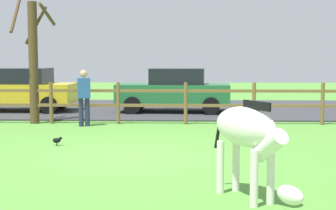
% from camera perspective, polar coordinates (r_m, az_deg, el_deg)
% --- Properties ---
extents(ground_plane, '(60.00, 60.00, 0.00)m').
position_cam_1_polar(ground_plane, '(10.36, -4.44, -5.78)').
color(ground_plane, '#549338').
extents(parking_asphalt, '(28.00, 7.40, 0.05)m').
position_cam_1_polar(parking_asphalt, '(19.54, -1.49, -0.42)').
color(parking_asphalt, '#38383D').
rests_on(parking_asphalt, ground_plane).
extents(paddock_fence, '(20.40, 0.11, 1.25)m').
position_cam_1_polar(paddock_fence, '(15.29, -5.62, 0.54)').
color(paddock_fence, brown).
rests_on(paddock_fence, ground_plane).
extents(bare_tree, '(1.17, 1.10, 3.82)m').
position_cam_1_polar(bare_tree, '(15.81, -14.90, 5.13)').
color(bare_tree, '#513A23').
rests_on(bare_tree, ground_plane).
extents(zebra, '(1.19, 1.74, 1.41)m').
position_cam_1_polar(zebra, '(7.17, 9.06, -3.34)').
color(zebra, white).
rests_on(zebra, ground_plane).
extents(crow_on_grass, '(0.22, 0.10, 0.20)m').
position_cam_1_polar(crow_on_grass, '(11.82, -12.33, -3.88)').
color(crow_on_grass, black).
rests_on(crow_on_grass, ground_plane).
extents(parked_car_green, '(4.09, 2.06, 1.56)m').
position_cam_1_polar(parked_car_green, '(18.13, 0.72, 1.73)').
color(parked_car_green, '#236B38').
rests_on(parked_car_green, parking_asphalt).
extents(parked_car_yellow, '(4.03, 1.93, 1.56)m').
position_cam_1_polar(parked_car_yellow, '(19.18, -16.33, 1.71)').
color(parked_car_yellow, yellow).
rests_on(parked_car_yellow, parking_asphalt).
extents(visitor_near_fence, '(0.41, 0.31, 1.64)m').
position_cam_1_polar(visitor_near_fence, '(14.89, -9.42, 1.10)').
color(visitor_near_fence, '#232847').
rests_on(visitor_near_fence, ground_plane).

